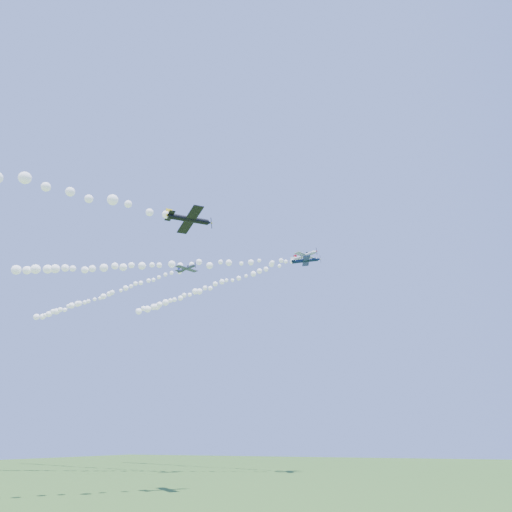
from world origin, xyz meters
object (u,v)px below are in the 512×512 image
at_px(plane_white, 305,256).
at_px(plane_grey, 187,268).
at_px(plane_black, 190,219).
at_px(plane_navy, 306,261).

relative_size(plane_white, plane_grey, 1.14).
bearing_deg(plane_grey, plane_black, -43.27).
xyz_separation_m(plane_navy, plane_grey, (-26.93, -11.72, -2.23)).
relative_size(plane_white, plane_navy, 0.95).
height_order(plane_white, plane_black, plane_white).
distance_m(plane_white, plane_grey, 29.65).
bearing_deg(plane_white, plane_grey, -136.38).
bearing_deg(plane_grey, plane_navy, 37.54).
bearing_deg(plane_navy, plane_grey, -175.24).
xyz_separation_m(plane_white, plane_navy, (0.29, -0.69, -1.67)).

